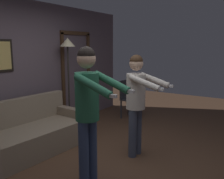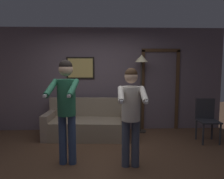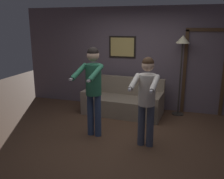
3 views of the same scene
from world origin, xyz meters
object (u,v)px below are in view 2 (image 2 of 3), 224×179
Objects in this scene: couch at (87,125)px; torchiere_lamp at (141,68)px; person_standing_left at (66,102)px; person_standing_right at (131,108)px; dining_chair_distant at (207,117)px.

torchiere_lamp reaches higher than couch.
person_standing_right is at bearing -7.20° from person_standing_left.
person_standing_left is 1.08× the size of person_standing_right.
dining_chair_distant is (1.33, -0.71, -1.06)m from torchiere_lamp.
torchiere_lamp is 1.18× the size of person_standing_right.
person_standing_left is at bearing -99.09° from couch.
dining_chair_distant is at bearing -8.40° from couch.
person_standing_right is 1.75× the size of dining_chair_distant.
dining_chair_distant is at bearing -28.17° from torchiere_lamp.
person_standing_left is 3.10m from dining_chair_distant.
person_standing_left is at bearing -160.21° from dining_chair_distant.
torchiere_lamp is (1.31, 0.32, 1.31)m from couch.
person_standing_left is (-0.23, -1.42, 0.80)m from couch.
person_standing_left reaches higher than couch.
couch is at bearing 117.91° from person_standing_right.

